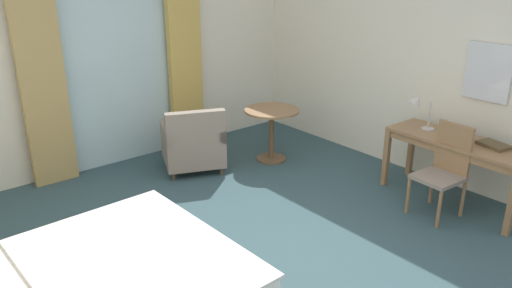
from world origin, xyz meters
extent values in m
cube|color=#334C51|center=(0.00, 0.00, -0.05)|extent=(6.10, 6.66, 0.10)
cube|color=silver|center=(0.00, 3.07, 1.40)|extent=(5.70, 0.12, 2.81)
cube|color=silver|center=(2.79, 0.00, 1.40)|extent=(0.12, 6.26, 2.81)
cube|color=silver|center=(0.08, 2.99, 1.24)|extent=(1.44, 0.02, 2.47)
cube|color=tan|center=(-0.86, 2.89, 1.33)|extent=(0.50, 0.10, 2.66)
cube|color=tan|center=(1.02, 2.89, 1.33)|extent=(0.48, 0.10, 2.66)
cube|color=silver|center=(-1.19, 0.12, 0.45)|extent=(1.43, 1.82, 0.03)
cube|color=olive|center=(2.33, -0.44, 0.71)|extent=(0.58, 1.54, 0.04)
cube|color=olive|center=(2.33, -0.44, 0.65)|extent=(0.53, 1.47, 0.08)
cube|color=olive|center=(2.59, 0.29, 0.34)|extent=(0.06, 0.06, 0.69)
cube|color=olive|center=(2.07, -1.17, 0.34)|extent=(0.06, 0.06, 0.69)
cube|color=olive|center=(2.11, 0.30, 0.34)|extent=(0.06, 0.06, 0.69)
cube|color=gray|center=(1.90, -0.49, 0.43)|extent=(0.47, 0.45, 0.04)
cube|color=olive|center=(2.10, -0.50, 0.70)|extent=(0.06, 0.40, 0.52)
cylinder|color=olive|center=(1.71, -0.29, 0.20)|extent=(0.04, 0.04, 0.41)
cylinder|color=olive|center=(1.68, -0.66, 0.20)|extent=(0.04, 0.04, 0.41)
cylinder|color=olive|center=(2.11, -0.32, 0.20)|extent=(0.04, 0.04, 0.41)
cylinder|color=olive|center=(2.08, -0.69, 0.20)|extent=(0.04, 0.04, 0.41)
cylinder|color=#B7B2A8|center=(2.36, -0.04, 0.73)|extent=(0.14, 0.14, 0.02)
cylinder|color=#B7B2A8|center=(2.36, -0.04, 0.89)|extent=(0.02, 0.02, 0.30)
cone|color=#B7B2A8|center=(2.22, 0.06, 1.07)|extent=(0.20, 0.18, 0.19)
cube|color=brown|center=(2.40, -0.77, 0.74)|extent=(0.26, 0.34, 0.04)
cube|color=gray|center=(0.63, 2.16, 0.26)|extent=(0.94, 0.94, 0.32)
cube|color=gray|center=(0.51, 1.88, 0.63)|extent=(0.71, 0.39, 0.43)
cube|color=gray|center=(0.91, 2.04, 0.50)|extent=(0.37, 0.70, 0.16)
cube|color=gray|center=(0.34, 2.28, 0.50)|extent=(0.37, 0.70, 0.16)
cylinder|color=#4C3D2D|center=(1.02, 2.32, 0.05)|extent=(0.04, 0.04, 0.10)
cylinder|color=#4C3D2D|center=(0.47, 2.55, 0.05)|extent=(0.04, 0.04, 0.10)
cylinder|color=#4C3D2D|center=(0.78, 1.77, 0.05)|extent=(0.04, 0.04, 0.10)
cylinder|color=#4C3D2D|center=(0.23, 2.00, 0.05)|extent=(0.04, 0.04, 0.10)
cylinder|color=olive|center=(1.59, 1.74, 0.68)|extent=(0.71, 0.71, 0.03)
cylinder|color=brown|center=(1.59, 1.74, 0.33)|extent=(0.07, 0.07, 0.67)
cylinder|color=brown|center=(1.59, 1.74, 0.01)|extent=(0.39, 0.39, 0.02)
cube|color=silver|center=(2.71, -0.44, 1.40)|extent=(0.02, 0.50, 0.61)
camera|label=1|loc=(-2.50, -2.88, 2.53)|focal=34.87mm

